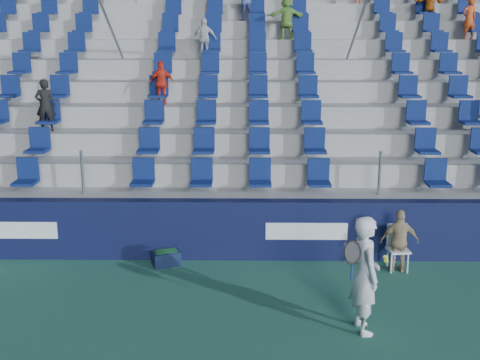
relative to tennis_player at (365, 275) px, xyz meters
name	(u,v)px	position (x,y,z in m)	size (l,w,h in m)	color
ground	(225,335)	(-2.09, -0.17, -0.91)	(70.00, 70.00, 0.00)	#2A644C
sponsor_wall	(230,229)	(-2.09, 2.98, -0.31)	(24.00, 0.32, 1.20)	#0F1438
grandstand	(235,117)	(-2.09, 8.07, 1.22)	(24.00, 8.17, 6.63)	#A6A6A1
tennis_player	(365,275)	(0.00, 0.00, 0.00)	(0.69, 0.72, 1.81)	silver
line_judge_chair	(397,244)	(1.10, 2.47, -0.41)	(0.42, 0.43, 0.88)	white
line_judge	(399,241)	(1.10, 2.33, -0.31)	(0.71, 0.29, 1.21)	tan
ball_bin	(166,257)	(-3.33, 2.58, -0.75)	(0.61, 0.51, 0.29)	#0F1A37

